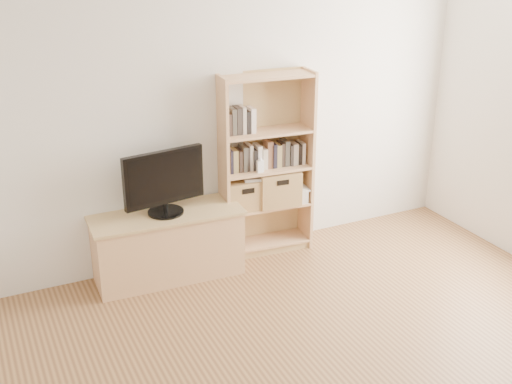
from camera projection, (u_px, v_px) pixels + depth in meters
back_wall at (227, 111)px, 5.37m from camera, size 4.50×0.02×2.60m
tv_stand at (168, 246)px, 5.32m from camera, size 1.22×0.50×0.55m
bookshelf at (266, 166)px, 5.56m from camera, size 0.83×0.35×1.62m
television at (164, 182)px, 5.10m from camera, size 0.68×0.15×0.54m
books_row_mid at (265, 156)px, 5.54m from camera, size 0.75×0.18×0.20m
books_row_upper at (246, 122)px, 5.36m from camera, size 0.36×0.15×0.18m
baby_monitor at (260, 166)px, 5.44m from camera, size 0.05×0.04×0.10m
basket_left at (243, 193)px, 5.57m from camera, size 0.34×0.29×0.26m
basket_right at (276, 186)px, 5.67m from camera, size 0.40×0.34×0.31m
laptop at (261, 176)px, 5.56m from camera, size 0.37×0.30×0.03m
magazine_stack at (295, 193)px, 5.76m from camera, size 0.23×0.29×0.12m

